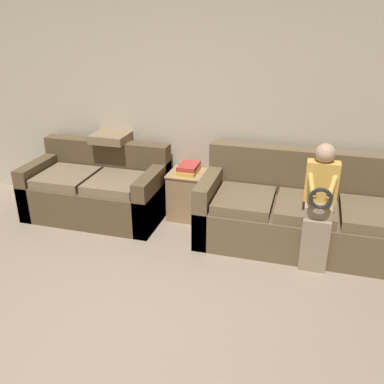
{
  "coord_description": "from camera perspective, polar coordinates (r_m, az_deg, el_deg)",
  "views": [
    {
      "loc": [
        1.31,
        -1.93,
        2.37
      ],
      "look_at": [
        0.28,
        1.67,
        0.73
      ],
      "focal_mm": 40.0,
      "sensor_mm": 36.0,
      "label": 1
    }
  ],
  "objects": [
    {
      "name": "ground_plane",
      "position": [
        3.32,
        -13.76,
        -22.65
      ],
      "size": [
        14.0,
        14.0,
        0.0
      ],
      "primitive_type": "plane",
      "color": "gray"
    },
    {
      "name": "wall_back",
      "position": [
        5.04,
        0.48,
        11.17
      ],
      "size": [
        6.76,
        0.06,
        2.55
      ],
      "color": "beige",
      "rests_on": "ground_plane"
    },
    {
      "name": "couch_main",
      "position": [
        4.69,
        14.81,
        -2.9
      ],
      "size": [
        2.21,
        0.93,
        0.95
      ],
      "color": "brown",
      "rests_on": "ground_plane"
    },
    {
      "name": "couch_side",
      "position": [
        5.28,
        -12.45,
        0.25
      ],
      "size": [
        1.61,
        0.89,
        0.85
      ],
      "color": "brown",
      "rests_on": "ground_plane"
    },
    {
      "name": "child_left_seated",
      "position": [
        4.19,
        16.63,
        -1.23
      ],
      "size": [
        0.31,
        0.38,
        1.21
      ],
      "color": "gray",
      "rests_on": "ground_plane"
    },
    {
      "name": "side_shelf",
      "position": [
        5.11,
        -0.57,
        -0.27
      ],
      "size": [
        0.43,
        0.44,
        0.57
      ],
      "color": "#9E7A51",
      "rests_on": "ground_plane"
    },
    {
      "name": "book_stack",
      "position": [
        4.98,
        -0.45,
        3.16
      ],
      "size": [
        0.22,
        0.33,
        0.1
      ],
      "color": "gold",
      "rests_on": "side_shelf"
    },
    {
      "name": "throw_pillow",
      "position": [
        5.31,
        -10.68,
        7.21
      ],
      "size": [
        0.43,
        0.43,
        0.1
      ],
      "color": "#846B4C",
      "rests_on": "couch_side"
    }
  ]
}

